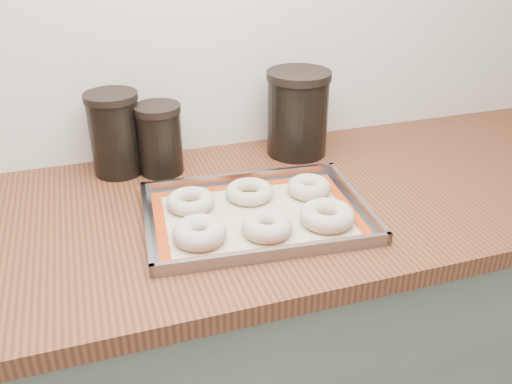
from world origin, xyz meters
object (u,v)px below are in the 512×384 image
object	(u,v)px
bagel_back_mid	(249,192)
canister_left	(115,133)
baking_tray	(256,214)
bagel_front_right	(327,216)
bagel_back_left	(191,201)
canister_right	(298,113)
canister_mid	(160,139)
bagel_front_left	(200,232)
bagel_front_mid	(267,226)
bagel_back_right	(309,187)

from	to	relation	value
bagel_back_mid	canister_left	size ratio (longest dim) A/B	0.52
canister_left	baking_tray	bearing A→B (deg)	-51.34
bagel_front_right	canister_left	bearing A→B (deg)	134.12
bagel_back_left	canister_right	world-z (taller)	canister_right
bagel_back_mid	canister_mid	xyz separation A→B (m)	(-0.16, 0.20, 0.07)
bagel_front_left	canister_mid	xyz separation A→B (m)	(-0.02, 0.34, 0.06)
baking_tray	canister_mid	xyz separation A→B (m)	(-0.15, 0.28, 0.08)
canister_right	baking_tray	bearing A→B (deg)	-125.82
canister_left	bagel_front_right	bearing A→B (deg)	-45.88
bagel_front_right	canister_mid	size ratio (longest dim) A/B	0.65
baking_tray	canister_mid	bearing A→B (deg)	118.21
bagel_front_mid	bagel_back_right	xyz separation A→B (m)	(0.14, 0.13, -0.00)
bagel_front_right	bagel_back_right	bearing A→B (deg)	83.61
bagel_back_mid	canister_right	size ratio (longest dim) A/B	0.48
canister_mid	bagel_back_right	bearing A→B (deg)	-38.19
baking_tray	canister_left	world-z (taller)	canister_left
bagel_back_mid	bagel_back_right	bearing A→B (deg)	-11.14
bagel_front_left	baking_tray	bearing A→B (deg)	23.97
bagel_back_left	bagel_back_right	distance (m)	0.27
bagel_back_left	bagel_back_right	xyz separation A→B (m)	(0.26, -0.02, 0.00)
bagel_front_left	bagel_front_mid	size ratio (longest dim) A/B	1.05
bagel_front_mid	canister_mid	size ratio (longest dim) A/B	0.59
baking_tray	canister_right	world-z (taller)	canister_right
canister_right	bagel_front_left	bearing A→B (deg)	-134.61
canister_mid	bagel_back_mid	bearing A→B (deg)	-51.80
bagel_back_mid	canister_right	distance (m)	0.30
bagel_back_right	bagel_back_mid	bearing A→B (deg)	168.86
canister_right	bagel_back_right	bearing A→B (deg)	-105.28
bagel_back_left	bagel_back_right	size ratio (longest dim) A/B	1.06
canister_left	bagel_back_left	bearing A→B (deg)	-62.07
baking_tray	bagel_front_left	distance (m)	0.15
bagel_back_left	canister_mid	size ratio (longest dim) A/B	0.60
bagel_front_mid	canister_right	size ratio (longest dim) A/B	0.46
bagel_back_mid	canister_right	xyz separation A→B (m)	(0.20, 0.21, 0.09)
bagel_front_mid	bagel_back_left	bearing A→B (deg)	128.88
canister_right	bagel_back_mid	bearing A→B (deg)	-133.28
canister_mid	bagel_front_left	bearing A→B (deg)	-87.22
bagel_back_left	bagel_back_mid	xyz separation A→B (m)	(0.13, 0.00, -0.00)
bagel_front_left	bagel_back_left	size ratio (longest dim) A/B	1.03
bagel_front_right	canister_right	bearing A→B (deg)	77.80
bagel_front_left	bagel_back_left	world-z (taller)	bagel_front_left
bagel_front_right	bagel_front_left	bearing A→B (deg)	176.30
bagel_front_mid	bagel_back_left	xyz separation A→B (m)	(-0.12, 0.15, -0.00)
baking_tray	bagel_back_right	distance (m)	0.15
bagel_back_right	canister_left	distance (m)	0.48
bagel_front_left	bagel_back_right	world-z (taller)	bagel_front_left
bagel_front_mid	bagel_front_right	xyz separation A→B (m)	(0.13, 0.00, 0.00)
bagel_back_right	canister_right	xyz separation A→B (m)	(0.06, 0.23, 0.09)
bagel_front_right	canister_mid	bearing A→B (deg)	127.87
bagel_back_mid	bagel_back_left	bearing A→B (deg)	-178.60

